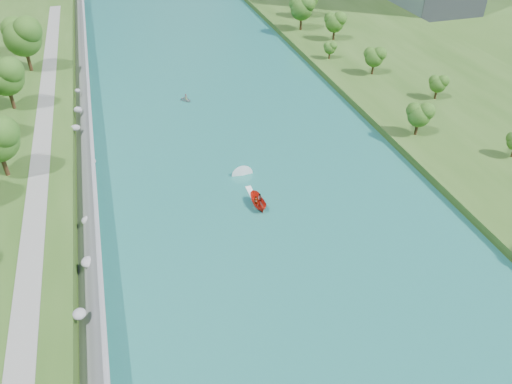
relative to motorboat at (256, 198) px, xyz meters
name	(u,v)px	position (x,y,z in m)	size (l,w,h in m)	color
ground	(290,254)	(1.15, -12.63, -0.87)	(260.00, 260.00, 0.00)	#2D5119
river_water	(250,175)	(1.15, 7.37, -0.82)	(55.00, 240.00, 0.10)	#1A6553
berm_east	(502,130)	(50.65, 7.37, -0.12)	(44.00, 240.00, 1.50)	#2D5119
riprap_bank	(86,195)	(-24.71, 6.60, 0.94)	(4.08, 236.00, 4.32)	slate
riverside_path	(37,191)	(-31.35, 7.37, 2.68)	(3.00, 200.00, 0.10)	gray
trees_east	(446,107)	(38.24, 9.04, 5.70)	(19.28, 139.16, 11.71)	#195015
motorboat	(256,198)	(0.00, 0.00, 0.00)	(3.60, 19.14, 2.12)	red
raft	(186,99)	(-3.93, 38.33, -0.44)	(3.02, 3.28, 1.49)	gray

